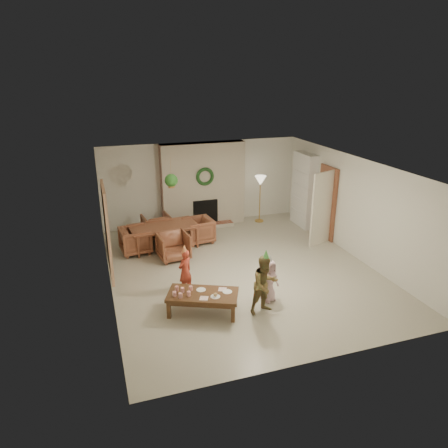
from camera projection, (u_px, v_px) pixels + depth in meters
name	position (u px, v px, depth m)	size (l,w,h in m)	color
floor	(241.00, 269.00, 9.89)	(7.00, 7.00, 0.00)	#B7B29E
ceiling	(243.00, 166.00, 9.02)	(7.00, 7.00, 0.00)	white
wall_back	(201.00, 183.00, 12.57)	(7.00, 7.00, 0.00)	silver
wall_front	(323.00, 294.00, 6.33)	(7.00, 7.00, 0.00)	silver
wall_left	(106.00, 235.00, 8.57)	(7.00, 7.00, 0.00)	silver
wall_right	(355.00, 207.00, 10.33)	(7.00, 7.00, 0.00)	silver
fireplace_mass	(203.00, 185.00, 12.39)	(2.50, 0.40, 2.50)	#521516
fireplace_hearth	(207.00, 226.00, 12.49)	(1.60, 0.30, 0.12)	maroon
fireplace_firebox	(205.00, 212.00, 12.51)	(0.75, 0.12, 0.75)	black
fireplace_wreath	(205.00, 177.00, 12.08)	(0.54, 0.54, 0.10)	#173F1A
floor_lamp_base	(259.00, 221.00, 13.06)	(0.27, 0.27, 0.03)	gold
floor_lamp_post	(260.00, 200.00, 12.83)	(0.03, 0.03, 1.31)	gold
floor_lamp_shade	(260.00, 181.00, 12.61)	(0.35, 0.35, 0.29)	beige
bookshelf_carcass	(304.00, 190.00, 12.39)	(0.30, 1.00, 2.20)	white
bookshelf_shelf_a	(302.00, 211.00, 12.61)	(0.30, 0.92, 0.03)	white
bookshelf_shelf_b	(303.00, 198.00, 12.47)	(0.30, 0.92, 0.03)	white
bookshelf_shelf_c	(304.00, 185.00, 12.33)	(0.30, 0.92, 0.03)	white
bookshelf_shelf_d	(305.00, 172.00, 12.19)	(0.30, 0.92, 0.03)	white
books_row_lower	(304.00, 208.00, 12.42)	(0.20, 0.40, 0.24)	#AA481F
books_row_mid	(302.00, 193.00, 12.46)	(0.20, 0.44, 0.24)	#27428F
books_row_upper	(305.00, 182.00, 12.19)	(0.20, 0.36, 0.22)	#A47023
door_frame	(327.00, 203.00, 11.47)	(0.05, 0.86, 2.04)	brown
door_leaf	(322.00, 209.00, 11.03)	(0.05, 0.80, 2.00)	beige
curtain_panel	(107.00, 232.00, 8.76)	(0.06, 1.20, 2.00)	beige
dining_table	(165.00, 237.00, 11.01)	(1.76, 0.98, 0.62)	brown
dining_chair_near	(173.00, 246.00, 10.34)	(0.73, 0.75, 0.68)	brown
dining_chair_far	(157.00, 226.00, 11.66)	(0.73, 0.75, 0.68)	brown
dining_chair_left	(136.00, 240.00, 10.70)	(0.73, 0.75, 0.68)	brown
dining_chair_right	(198.00, 230.00, 11.37)	(0.73, 0.75, 0.68)	brown
hanging_plant_cord	(171.00, 171.00, 10.10)	(0.01, 0.01, 0.70)	tan
hanging_plant_pot	(171.00, 185.00, 10.22)	(0.16, 0.16, 0.12)	#A77136
hanging_plant_foliage	(171.00, 180.00, 10.17)	(0.32, 0.32, 0.32)	#1E501A
coffee_table_top	(203.00, 295.00, 8.02)	(1.35, 0.67, 0.06)	#50311A
coffee_table_apron	(203.00, 298.00, 8.04)	(1.25, 0.57, 0.08)	#50311A
coffee_leg_fl	(169.00, 310.00, 7.89)	(0.07, 0.07, 0.35)	#50311A
coffee_leg_fr	(233.00, 314.00, 7.77)	(0.07, 0.07, 0.35)	#50311A
coffee_leg_bl	(175.00, 295.00, 8.40)	(0.07, 0.07, 0.35)	#50311A
coffee_leg_br	(235.00, 298.00, 8.29)	(0.07, 0.07, 0.35)	#50311A
cup_a	(174.00, 294.00, 7.89)	(0.07, 0.07, 0.09)	white
cup_b	(177.00, 288.00, 8.09)	(0.07, 0.07, 0.09)	white
cup_c	(180.00, 295.00, 7.83)	(0.07, 0.07, 0.09)	white
cup_d	(182.00, 290.00, 8.03)	(0.07, 0.07, 0.09)	white
cup_e	(189.00, 294.00, 7.90)	(0.07, 0.07, 0.09)	white
cup_f	(191.00, 288.00, 8.09)	(0.07, 0.07, 0.09)	white
plate_a	(201.00, 290.00, 8.13)	(0.19, 0.19, 0.01)	white
plate_b	(215.00, 296.00, 7.88)	(0.19, 0.19, 0.01)	white
plate_c	(227.00, 292.00, 8.06)	(0.19, 0.19, 0.01)	white
food_scoop	(215.00, 295.00, 7.87)	(0.07, 0.07, 0.07)	tan
napkin_left	(204.00, 298.00, 7.83)	(0.16, 0.16, 0.01)	beige
napkin_right	(222.00, 289.00, 8.14)	(0.16, 0.16, 0.01)	beige
child_red	(185.00, 271.00, 8.73)	(0.35, 0.23, 0.97)	#AA3624
party_hat_red	(184.00, 248.00, 8.55)	(0.13, 0.13, 0.18)	#DEC24A
child_plaid	(265.00, 285.00, 7.96)	(0.58, 0.45, 1.18)	brown
party_hat_plaid	(266.00, 254.00, 7.74)	(0.14, 0.14, 0.19)	#58BC50
child_pink	(269.00, 281.00, 8.41)	(0.44, 0.29, 0.90)	beige
party_hat_pink	(270.00, 259.00, 8.24)	(0.12, 0.12, 0.16)	#AFADB4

